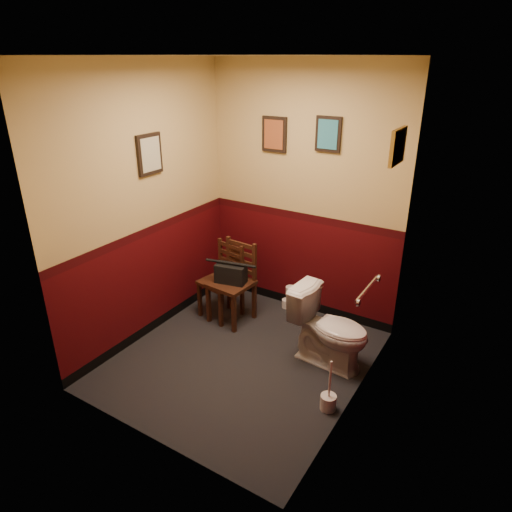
{
  "coord_description": "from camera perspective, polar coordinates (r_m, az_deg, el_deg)",
  "views": [
    {
      "loc": [
        2.02,
        -3.03,
        2.7
      ],
      "look_at": [
        0.0,
        0.25,
        1.0
      ],
      "focal_mm": 32.0,
      "sensor_mm": 36.0,
      "label": 1
    }
  ],
  "objects": [
    {
      "name": "chair_left",
      "position": [
        5.05,
        -4.17,
        -3.09
      ],
      "size": [
        0.45,
        0.45,
        0.84
      ],
      "rotation": [
        0.0,
        0.0,
        -0.18
      ],
      "color": "#3D1E12",
      "rests_on": "floor"
    },
    {
      "name": "tp_stack",
      "position": [
        5.29,
        4.38,
        -5.44
      ],
      "size": [
        0.23,
        0.14,
        0.3
      ],
      "color": "silver",
      "rests_on": "floor"
    },
    {
      "name": "framed_print_back_b",
      "position": [
        4.62,
        9.02,
        14.8
      ],
      "size": [
        0.26,
        0.04,
        0.34
      ],
      "color": "black",
      "rests_on": "wall_back"
    },
    {
      "name": "grab_bar",
      "position": [
        3.84,
        13.76,
        -4.06
      ],
      "size": [
        0.05,
        0.56,
        0.06
      ],
      "color": "silver",
      "rests_on": "wall_right"
    },
    {
      "name": "wall_right",
      "position": [
        3.44,
        13.53,
        0.04
      ],
      "size": [
        0.0,
        2.4,
        2.7
      ],
      "primitive_type": "cube",
      "rotation": [
        1.57,
        0.0,
        -1.57
      ],
      "color": "#3E060A",
      "rests_on": "ground"
    },
    {
      "name": "ceiling",
      "position": [
        3.65,
        -2.25,
        23.79
      ],
      "size": [
        2.2,
        2.4,
        0.0
      ],
      "primitive_type": "cube",
      "rotation": [
        3.14,
        0.0,
        0.0
      ],
      "color": "silver",
      "rests_on": "ground"
    },
    {
      "name": "chair_right",
      "position": [
        4.95,
        -2.83,
        -3.3
      ],
      "size": [
        0.45,
        0.45,
        0.89
      ],
      "rotation": [
        0.0,
        0.0,
        -0.09
      ],
      "color": "#3D1E12",
      "rests_on": "floor"
    },
    {
      "name": "toilet",
      "position": [
        4.34,
        9.25,
        -9.01
      ],
      "size": [
        0.78,
        0.48,
        0.74
      ],
      "primitive_type": "imported",
      "rotation": [
        0.0,
        0.0,
        1.49
      ],
      "color": "white",
      "rests_on": "floor"
    },
    {
      "name": "framed_print_right",
      "position": [
        3.81,
        17.28,
        12.94
      ],
      "size": [
        0.04,
        0.34,
        0.28
      ],
      "color": "olive",
      "rests_on": "wall_right"
    },
    {
      "name": "floor",
      "position": [
        4.53,
        -1.7,
        -12.76
      ],
      "size": [
        2.2,
        2.4,
        0.0
      ],
      "primitive_type": "cube",
      "color": "black",
      "rests_on": "ground"
    },
    {
      "name": "framed_print_left",
      "position": [
        4.49,
        -13.15,
        12.28
      ],
      "size": [
        0.04,
        0.3,
        0.38
      ],
      "color": "black",
      "rests_on": "wall_left"
    },
    {
      "name": "toilet_brush",
      "position": [
        4.0,
        9.02,
        -17.49
      ],
      "size": [
        0.13,
        0.13,
        0.48
      ],
      "color": "silver",
      "rests_on": "floor"
    },
    {
      "name": "framed_print_back_a",
      "position": [
        4.89,
        2.3,
        14.95
      ],
      "size": [
        0.28,
        0.04,
        0.36
      ],
      "color": "black",
      "rests_on": "wall_back"
    },
    {
      "name": "wall_back",
      "position": [
        4.88,
        5.91,
        7.61
      ],
      "size": [
        2.2,
        0.0,
        2.7
      ],
      "primitive_type": "cube",
      "rotation": [
        1.57,
        0.0,
        0.0
      ],
      "color": "#3E060A",
      "rests_on": "ground"
    },
    {
      "name": "wall_left",
      "position": [
        4.56,
        -13.63,
        5.88
      ],
      "size": [
        0.0,
        2.4,
        2.7
      ],
      "primitive_type": "cube",
      "rotation": [
        1.57,
        0.0,
        1.57
      ],
      "color": "#3E060A",
      "rests_on": "ground"
    },
    {
      "name": "wall_front",
      "position": [
        3.04,
        -14.5,
        -3.33
      ],
      "size": [
        2.2,
        0.0,
        2.7
      ],
      "primitive_type": "cube",
      "rotation": [
        -1.57,
        0.0,
        0.0
      ],
      "color": "#3E060A",
      "rests_on": "ground"
    },
    {
      "name": "handbag",
      "position": [
        4.87,
        -3.16,
        -2.19
      ],
      "size": [
        0.35,
        0.23,
        0.24
      ],
      "rotation": [
        0.0,
        0.0,
        0.21
      ],
      "color": "black",
      "rests_on": "chair_right"
    }
  ]
}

